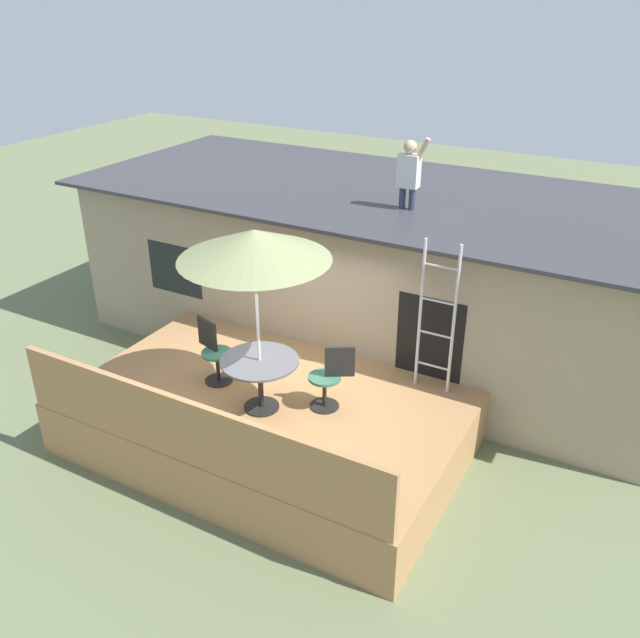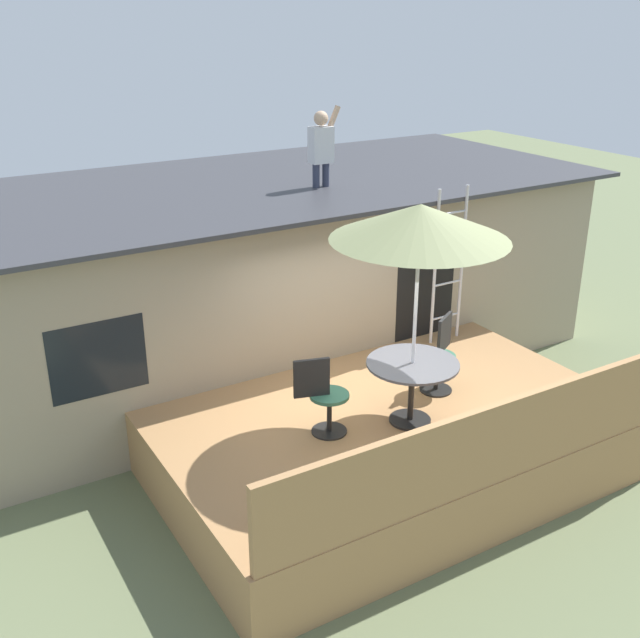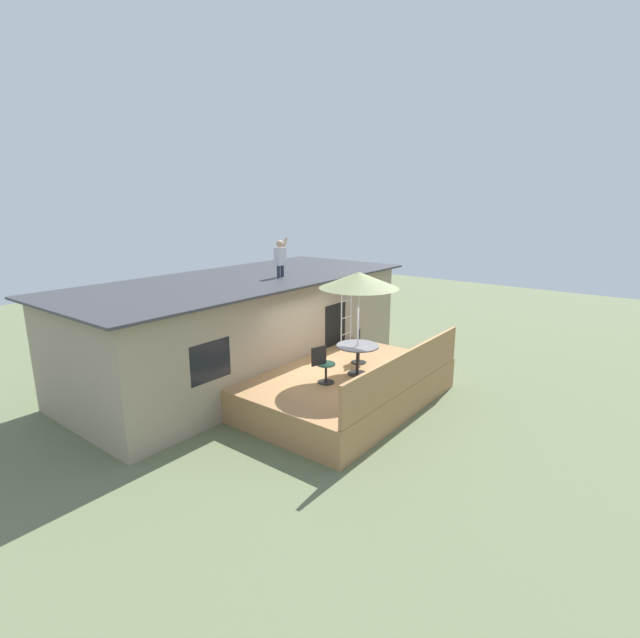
# 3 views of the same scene
# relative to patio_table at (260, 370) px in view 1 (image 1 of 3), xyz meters

# --- Properties ---
(ground_plane) EXTENTS (40.00, 40.00, 0.00)m
(ground_plane) POSITION_rel_patio_table_xyz_m (-0.07, 0.27, -1.39)
(ground_plane) COLOR #66704C
(house) EXTENTS (10.50, 4.50, 2.84)m
(house) POSITION_rel_patio_table_xyz_m (-0.07, 3.87, 0.04)
(house) COLOR gray
(house) RESTS_ON ground
(deck) EXTENTS (5.37, 3.44, 0.80)m
(deck) POSITION_rel_patio_table_xyz_m (-0.07, 0.27, -0.99)
(deck) COLOR #A87A4C
(deck) RESTS_ON ground
(deck_railing) EXTENTS (5.27, 0.08, 0.90)m
(deck_railing) POSITION_rel_patio_table_xyz_m (-0.07, -1.40, -0.14)
(deck_railing) COLOR #A87A4C
(deck_railing) RESTS_ON deck
(patio_table) EXTENTS (1.04, 1.04, 0.74)m
(patio_table) POSITION_rel_patio_table_xyz_m (0.00, 0.00, 0.00)
(patio_table) COLOR black
(patio_table) RESTS_ON deck
(patio_umbrella) EXTENTS (1.90, 1.90, 2.54)m
(patio_umbrella) POSITION_rel_patio_table_xyz_m (-0.00, 0.00, 1.76)
(patio_umbrella) COLOR silver
(patio_umbrella) RESTS_ON deck
(step_ladder) EXTENTS (0.52, 0.04, 2.20)m
(step_ladder) POSITION_rel_patio_table_xyz_m (1.83, 1.61, 0.51)
(step_ladder) COLOR silver
(step_ladder) RESTS_ON deck
(person_figure) EXTENTS (0.47, 0.20, 1.11)m
(person_figure) POSITION_rel_patio_table_xyz_m (0.70, 3.14, 2.06)
(person_figure) COLOR #33384C
(person_figure) RESTS_ON house
(patio_chair_left) EXTENTS (0.61, 0.44, 0.92)m
(patio_chair_left) POSITION_rel_patio_table_xyz_m (-0.99, 0.30, -0.13)
(patio_chair_left) COLOR black
(patio_chair_left) RESTS_ON deck
(patio_chair_right) EXTENTS (0.57, 0.44, 0.92)m
(patio_chair_right) POSITION_rel_patio_table_xyz_m (0.79, 0.48, -0.13)
(patio_chair_right) COLOR black
(patio_chair_right) RESTS_ON deck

